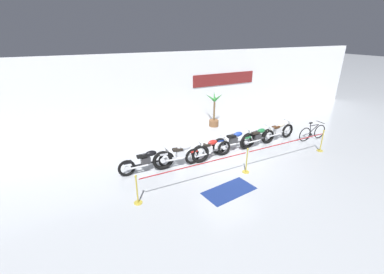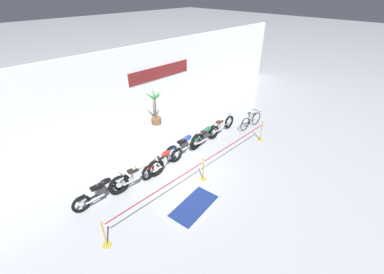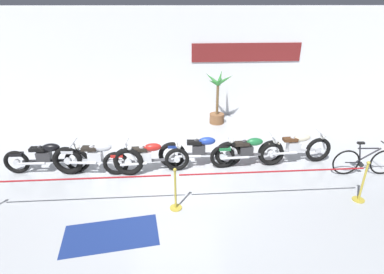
{
  "view_description": "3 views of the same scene",
  "coord_description": "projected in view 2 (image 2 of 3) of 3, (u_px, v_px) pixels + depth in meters",
  "views": [
    {
      "loc": [
        -5.97,
        -8.14,
        5.19
      ],
      "look_at": [
        -1.21,
        1.19,
        0.88
      ],
      "focal_mm": 24.0,
      "sensor_mm": 36.0,
      "label": 1
    },
    {
      "loc": [
        -6.13,
        -6.59,
        6.97
      ],
      "look_at": [
        0.96,
        0.45,
        0.93
      ],
      "focal_mm": 24.0,
      "sensor_mm": 36.0,
      "label": 2
    },
    {
      "loc": [
        -0.03,
        -6.74,
        4.3
      ],
      "look_at": [
        0.5,
        0.81,
        0.88
      ],
      "focal_mm": 28.0,
      "sensor_mm": 36.0,
      "label": 3
    }
  ],
  "objects": [
    {
      "name": "ground_plane",
      "position": [
        184.0,
        167.0,
        11.31
      ],
      "size": [
        120.0,
        120.0,
        0.0
      ],
      "primitive_type": "plane",
      "color": "#B2B7BC"
    },
    {
      "name": "back_wall",
      "position": [
        115.0,
        92.0,
        13.31
      ],
      "size": [
        28.0,
        0.29,
        4.2
      ],
      "color": "white",
      "rests_on": "ground"
    },
    {
      "name": "motorcycle_black_0",
      "position": [
        102.0,
        190.0,
        9.37
      ],
      "size": [
        2.3,
        0.62,
        0.92
      ],
      "color": "black",
      "rests_on": "ground"
    },
    {
      "name": "motorcycle_silver_1",
      "position": [
        138.0,
        175.0,
        10.09
      ],
      "size": [
        2.46,
        0.62,
        0.99
      ],
      "color": "black",
      "rests_on": "ground"
    },
    {
      "name": "motorcycle_red_2",
      "position": [
        163.0,
        161.0,
        10.9
      ],
      "size": [
        2.34,
        0.62,
        0.92
      ],
      "color": "black",
      "rests_on": "ground"
    },
    {
      "name": "motorcycle_blue_3",
      "position": [
        185.0,
        145.0,
        11.93
      ],
      "size": [
        2.37,
        0.62,
        0.97
      ],
      "color": "black",
      "rests_on": "ground"
    },
    {
      "name": "motorcycle_green_4",
      "position": [
        205.0,
        136.0,
        12.69
      ],
      "size": [
        2.14,
        0.62,
        0.93
      ],
      "color": "black",
      "rests_on": "ground"
    },
    {
      "name": "motorcycle_cream_5",
      "position": [
        221.0,
        125.0,
        13.62
      ],
      "size": [
        2.19,
        0.62,
        0.95
      ],
      "color": "black",
      "rests_on": "ground"
    },
    {
      "name": "bicycle",
      "position": [
        251.0,
        121.0,
        14.19
      ],
      "size": [
        1.76,
        0.48,
        0.97
      ],
      "color": "black",
      "rests_on": "ground"
    },
    {
      "name": "potted_palm_left_of_row",
      "position": [
        156.0,
        111.0,
        14.37
      ],
      "size": [
        1.09,
        1.0,
        2.04
      ],
      "color": "brown",
      "rests_on": "ground"
    },
    {
      "name": "stanchion_far_left",
      "position": [
        178.0,
        181.0,
        9.4
      ],
      "size": [
        8.78,
        0.28,
        1.05
      ],
      "color": "gold",
      "rests_on": "ground"
    },
    {
      "name": "stanchion_mid_left",
      "position": [
        203.0,
        172.0,
        10.42
      ],
      "size": [
        0.28,
        0.28,
        1.05
      ],
      "color": "gold",
      "rests_on": "ground"
    },
    {
      "name": "stanchion_mid_right",
      "position": [
        261.0,
        134.0,
        13.06
      ],
      "size": [
        0.28,
        0.28,
        1.05
      ],
      "color": "gold",
      "rests_on": "ground"
    },
    {
      "name": "floor_banner",
      "position": [
        194.0,
        206.0,
        9.32
      ],
      "size": [
        1.99,
        1.18,
        0.01
      ],
      "primitive_type": "cube",
      "rotation": [
        0.0,
        0.0,
        0.13
      ],
      "color": "navy",
      "rests_on": "ground"
    }
  ]
}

